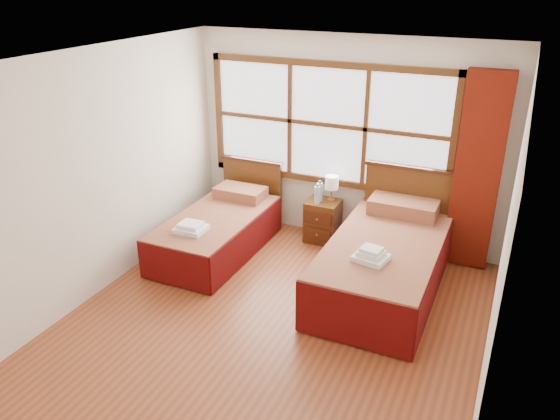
% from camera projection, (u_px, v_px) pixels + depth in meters
% --- Properties ---
extents(floor, '(4.50, 4.50, 0.00)m').
position_uv_depth(floor, '(270.00, 326.00, 5.47)').
color(floor, brown).
rests_on(floor, ground).
extents(ceiling, '(4.50, 4.50, 0.00)m').
position_uv_depth(ceiling, '(268.00, 60.00, 4.42)').
color(ceiling, white).
rests_on(ceiling, wall_back).
extents(wall_back, '(4.00, 0.00, 4.00)m').
position_uv_depth(wall_back, '(346.00, 142.00, 6.82)').
color(wall_back, silver).
rests_on(wall_back, floor).
extents(wall_left, '(0.00, 4.50, 4.50)m').
position_uv_depth(wall_left, '(97.00, 175.00, 5.70)').
color(wall_left, silver).
rests_on(wall_left, floor).
extents(wall_right, '(0.00, 4.50, 4.50)m').
position_uv_depth(wall_right, '(504.00, 250.00, 4.19)').
color(wall_right, silver).
rests_on(wall_right, floor).
extents(window, '(3.16, 0.06, 1.56)m').
position_uv_depth(window, '(327.00, 125.00, 6.80)').
color(window, white).
rests_on(window, wall_back).
extents(curtain, '(0.50, 0.16, 2.30)m').
position_uv_depth(curtain, '(477.00, 173.00, 6.15)').
color(curtain, maroon).
rests_on(curtain, wall_back).
extents(bed_left, '(0.96, 1.98, 0.93)m').
position_uv_depth(bed_left, '(219.00, 230.00, 6.84)').
color(bed_left, '#411F0D').
rests_on(bed_left, floor).
extents(bed_right, '(1.16, 2.25, 1.13)m').
position_uv_depth(bed_right, '(386.00, 260.00, 6.01)').
color(bed_right, '#411F0D').
rests_on(bed_right, floor).
extents(nightstand, '(0.41, 0.41, 0.55)m').
position_uv_depth(nightstand, '(322.00, 221.00, 7.09)').
color(nightstand, '#552F12').
rests_on(nightstand, floor).
extents(towels_left, '(0.36, 0.32, 0.10)m').
position_uv_depth(towels_left, '(191.00, 228.00, 6.30)').
color(towels_left, white).
rests_on(towels_left, bed_left).
extents(towels_right, '(0.37, 0.34, 0.14)m').
position_uv_depth(towels_right, '(371.00, 255.00, 5.45)').
color(towels_right, white).
rests_on(towels_right, bed_right).
extents(lamp, '(0.17, 0.17, 0.33)m').
position_uv_depth(lamp, '(332.00, 183.00, 6.92)').
color(lamp, gold).
rests_on(lamp, nightstand).
extents(bottle_near, '(0.07, 0.07, 0.28)m').
position_uv_depth(bottle_near, '(320.00, 192.00, 6.95)').
color(bottle_near, silver).
rests_on(bottle_near, nightstand).
extents(bottle_far, '(0.07, 0.07, 0.26)m').
position_uv_depth(bottle_far, '(317.00, 195.00, 6.88)').
color(bottle_far, silver).
rests_on(bottle_far, nightstand).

